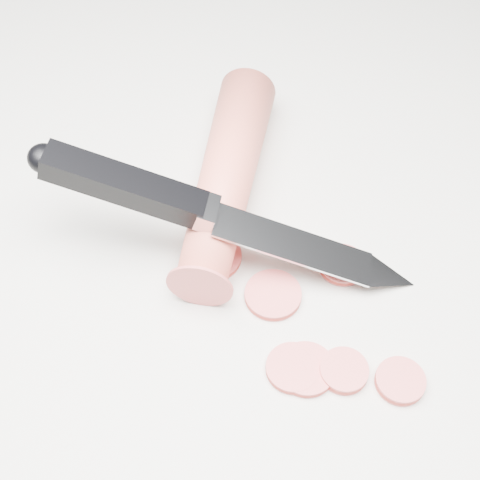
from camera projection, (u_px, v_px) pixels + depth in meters
ground at (233, 271)px, 0.46m from camera, size 2.40×2.40×0.00m
carrot at (227, 177)px, 0.48m from camera, size 0.15×0.17×0.04m
carrot_slice_0 at (306, 369)px, 0.41m from camera, size 0.04×0.04×0.01m
carrot_slice_1 at (273, 295)px, 0.44m from camera, size 0.04×0.04×0.01m
carrot_slice_2 at (293, 368)px, 0.41m from camera, size 0.03×0.03×0.01m
carrot_slice_3 at (400, 381)px, 0.41m from camera, size 0.03×0.03×0.01m
carrot_slice_4 at (342, 265)px, 0.46m from camera, size 0.03×0.03×0.01m
carrot_slice_5 at (213, 256)px, 0.46m from camera, size 0.04×0.04×0.01m
carrot_slice_6 at (344, 371)px, 0.41m from camera, size 0.03×0.03×0.01m
kitchen_knife at (229, 216)px, 0.43m from camera, size 0.21×0.19×0.09m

